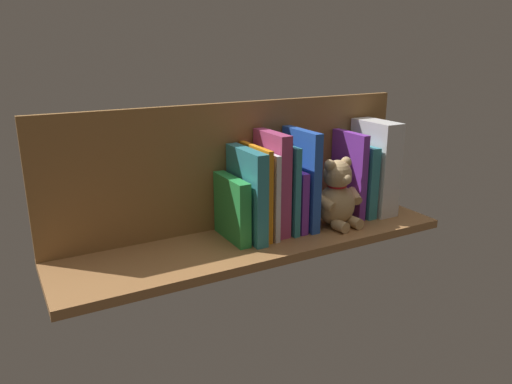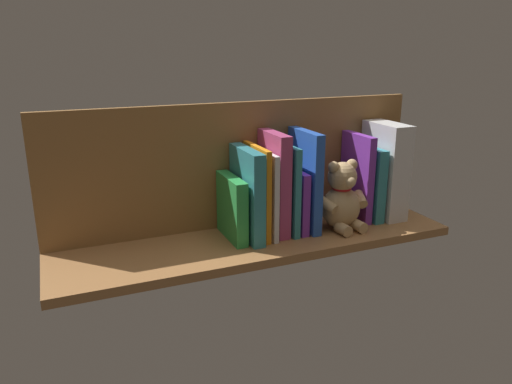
% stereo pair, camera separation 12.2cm
% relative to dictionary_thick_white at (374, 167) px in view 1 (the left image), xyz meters
% --- Properties ---
extents(ground_plane, '(1.02, 0.27, 0.02)m').
position_rel_dictionary_thick_white_xyz_m(ground_plane, '(0.40, 0.02, -0.14)').
color(ground_plane, '#9E6B3D').
extents(shelf_back_panel, '(1.02, 0.02, 0.33)m').
position_rel_dictionary_thick_white_xyz_m(shelf_back_panel, '(0.40, -0.09, 0.03)').
color(shelf_back_panel, olive).
rests_on(shelf_back_panel, ground_plane).
extents(dictionary_thick_white, '(0.06, 0.15, 0.27)m').
position_rel_dictionary_thick_white_xyz_m(dictionary_thick_white, '(0.00, 0.00, 0.00)').
color(dictionary_thick_white, silver).
rests_on(dictionary_thick_white, ground_plane).
extents(book_0, '(0.03, 0.14, 0.20)m').
position_rel_dictionary_thick_white_xyz_m(book_0, '(0.05, -0.01, -0.03)').
color(book_0, teal).
rests_on(book_0, ground_plane).
extents(book_1, '(0.02, 0.14, 0.24)m').
position_rel_dictionary_thick_white_xyz_m(book_1, '(0.09, -0.01, -0.01)').
color(book_1, purple).
rests_on(book_1, ground_plane).
extents(teddy_bear, '(0.15, 0.12, 0.18)m').
position_rel_dictionary_thick_white_xyz_m(teddy_bear, '(0.16, 0.04, -0.05)').
color(teddy_bear, tan).
rests_on(teddy_bear, ground_plane).
extents(book_2, '(0.02, 0.15, 0.26)m').
position_rel_dictionary_thick_white_xyz_m(book_2, '(0.25, -0.00, -0.00)').
color(book_2, blue).
rests_on(book_2, ground_plane).
extents(book_3, '(0.02, 0.15, 0.16)m').
position_rel_dictionary_thick_white_xyz_m(book_3, '(0.28, -0.00, -0.05)').
color(book_3, purple).
rests_on(book_3, ground_plane).
extents(book_4, '(0.02, 0.15, 0.23)m').
position_rel_dictionary_thick_white_xyz_m(book_4, '(0.31, -0.00, -0.02)').
color(book_4, teal).
rests_on(book_4, ground_plane).
extents(book_5, '(0.03, 0.14, 0.26)m').
position_rel_dictionary_thick_white_xyz_m(book_5, '(0.34, -0.01, -0.00)').
color(book_5, '#B23F72').
rests_on(book_5, ground_plane).
extents(book_6, '(0.01, 0.16, 0.22)m').
position_rel_dictionary_thick_white_xyz_m(book_6, '(0.37, 0.00, -0.02)').
color(book_6, silver).
rests_on(book_6, ground_plane).
extents(book_7, '(0.01, 0.15, 0.23)m').
position_rel_dictionary_thick_white_xyz_m(book_7, '(0.39, -0.00, -0.02)').
color(book_7, orange).
rests_on(book_7, ground_plane).
extents(book_8, '(0.03, 0.17, 0.23)m').
position_rel_dictionary_thick_white_xyz_m(book_8, '(0.42, 0.01, -0.02)').
color(book_8, teal).
rests_on(book_8, ground_plane).
extents(book_9, '(0.03, 0.15, 0.16)m').
position_rel_dictionary_thick_white_xyz_m(book_9, '(0.46, -0.00, -0.05)').
color(book_9, green).
rests_on(book_9, ground_plane).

